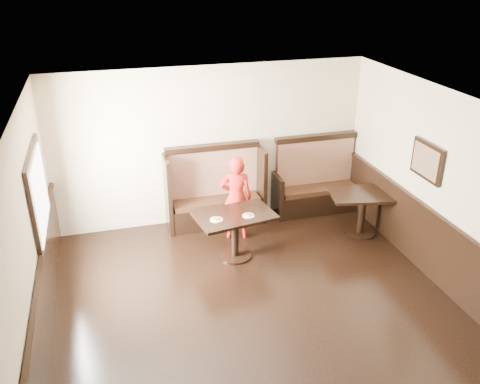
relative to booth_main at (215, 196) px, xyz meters
name	(u,v)px	position (x,y,z in m)	size (l,w,h in m)	color
ground	(275,341)	(0.00, -3.30, -0.53)	(7.00, 7.00, 0.00)	black
room_shell	(246,289)	(-0.30, -3.01, 0.14)	(7.00, 7.00, 7.00)	beige
booth_main	(215,196)	(0.00, 0.00, 0.00)	(1.75, 0.72, 1.45)	black
booth_neighbor	(316,186)	(1.95, 0.00, -0.05)	(1.65, 0.72, 1.45)	black
table_main	(235,224)	(0.04, -1.23, 0.06)	(1.30, 0.93, 0.77)	black
table_neighbor	(363,203)	(2.34, -1.09, 0.06)	(1.25, 0.95, 0.78)	black
child	(236,198)	(0.22, -0.62, 0.21)	(0.54, 0.35, 1.48)	red
pizza_plate_left	(217,219)	(-0.28, -1.33, 0.25)	(0.20, 0.20, 0.04)	white
pizza_plate_right	(248,215)	(0.23, -1.34, 0.25)	(0.19, 0.19, 0.03)	white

